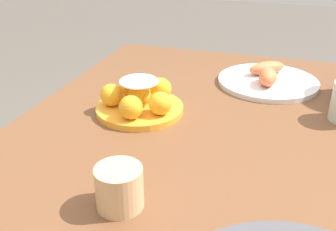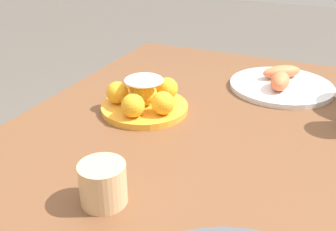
{
  "view_description": "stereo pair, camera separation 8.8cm",
  "coord_description": "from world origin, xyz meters",
  "px_view_note": "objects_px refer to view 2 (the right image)",
  "views": [
    {
      "loc": [
        0.67,
        0.14,
        1.2
      ],
      "look_at": [
        -0.08,
        -0.1,
        0.81
      ],
      "focal_mm": 42.0,
      "sensor_mm": 36.0,
      "label": 1
    },
    {
      "loc": [
        0.64,
        0.22,
        1.2
      ],
      "look_at": [
        -0.08,
        -0.1,
        0.81
      ],
      "focal_mm": 42.0,
      "sensor_mm": 36.0,
      "label": 2
    }
  ],
  "objects_px": {
    "cup_near": "(103,184)",
    "dining_table": "(196,195)",
    "cake_plate": "(144,98)",
    "seafood_platter": "(281,84)"
  },
  "relations": [
    {
      "from": "cake_plate",
      "to": "cup_near",
      "type": "relative_size",
      "value": 2.72
    },
    {
      "from": "cake_plate",
      "to": "cup_near",
      "type": "bearing_deg",
      "value": 16.27
    },
    {
      "from": "cup_near",
      "to": "dining_table",
      "type": "bearing_deg",
      "value": 154.0
    },
    {
      "from": "cup_near",
      "to": "seafood_platter",
      "type": "bearing_deg",
      "value": 163.58
    },
    {
      "from": "seafood_platter",
      "to": "cup_near",
      "type": "xyz_separation_m",
      "value": [
        0.64,
        -0.19,
        0.02
      ]
    },
    {
      "from": "seafood_platter",
      "to": "cup_near",
      "type": "relative_size",
      "value": 3.62
    },
    {
      "from": "dining_table",
      "to": "cake_plate",
      "type": "bearing_deg",
      "value": -127.37
    },
    {
      "from": "cake_plate",
      "to": "seafood_platter",
      "type": "distance_m",
      "value": 0.41
    },
    {
      "from": "dining_table",
      "to": "cake_plate",
      "type": "height_order",
      "value": "cake_plate"
    },
    {
      "from": "dining_table",
      "to": "seafood_platter",
      "type": "height_order",
      "value": "seafood_platter"
    }
  ]
}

